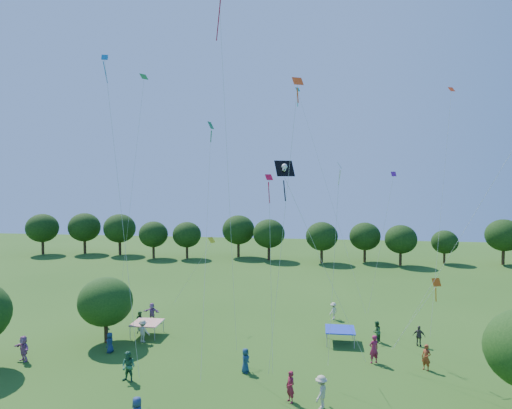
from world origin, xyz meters
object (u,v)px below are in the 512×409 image
at_px(tent_red_stripe, 147,323).
at_px(tent_blue, 340,330).
at_px(near_tree_north, 105,302).
at_px(pirate_kite, 287,174).
at_px(red_high_kite, 222,62).

height_order(tent_red_stripe, tent_blue, same).
distance_m(near_tree_north, tent_blue, 18.06).
xyz_separation_m(tent_red_stripe, pirate_kite, (11.76, -8.81, 11.81)).
xyz_separation_m(tent_red_stripe, tent_blue, (15.22, 0.45, 0.00)).
bearing_deg(pirate_kite, red_high_kite, 150.46).
xyz_separation_m(tent_red_stripe, red_high_kite, (7.62, -6.46, 18.69)).
height_order(near_tree_north, red_high_kite, red_high_kite).
relative_size(tent_blue, red_high_kite, 0.09).
xyz_separation_m(tent_blue, pirate_kite, (-3.46, -9.26, 11.81)).
relative_size(pirate_kite, red_high_kite, 0.53).
xyz_separation_m(tent_blue, red_high_kite, (-7.60, -6.91, 18.69)).
relative_size(tent_red_stripe, red_high_kite, 0.09).
height_order(near_tree_north, tent_red_stripe, near_tree_north).
bearing_deg(near_tree_north, red_high_kite, -24.32).
bearing_deg(tent_blue, pirate_kite, -110.47).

